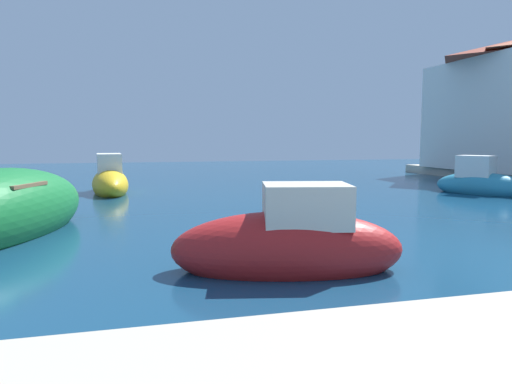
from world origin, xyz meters
name	(u,v)px	position (x,y,z in m)	size (l,w,h in m)	color
moored_boat_1	(481,183)	(5.75, 9.73, 0.45)	(2.96, 3.87, 1.81)	teal
moored_boat_2	(110,181)	(-8.83, 13.93, 0.48)	(1.77, 4.27, 1.91)	gold
moored_boat_3	(290,244)	(-5.31, 1.07, 0.46)	(4.13, 2.25, 1.77)	#B21E1E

